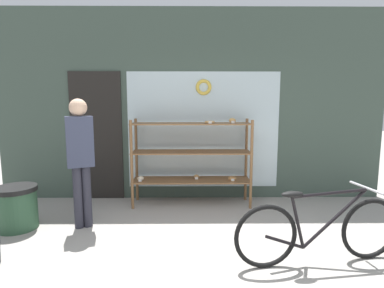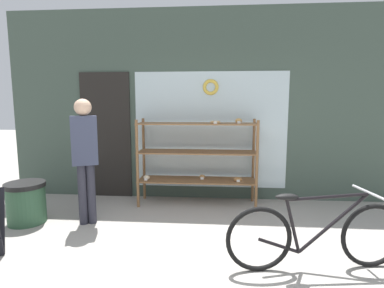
# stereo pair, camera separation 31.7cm
# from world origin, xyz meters

# --- Properties ---
(storefront_facade) EXTENTS (6.36, 0.13, 3.10)m
(storefront_facade) POSITION_xyz_m (-0.04, 2.68, 1.52)
(storefront_facade) COLOR #3D4C42
(storefront_facade) RESTS_ON ground_plane
(display_case) EXTENTS (1.84, 0.46, 1.36)m
(display_case) POSITION_xyz_m (0.01, 2.31, 0.81)
(display_case) COLOR brown
(display_case) RESTS_ON ground_plane
(bicycle) EXTENTS (1.74, 0.46, 0.77)m
(bicycle) POSITION_xyz_m (1.25, 0.52, 0.35)
(bicycle) COLOR black
(bicycle) RESTS_ON ground_plane
(pedestrian) EXTENTS (0.37, 0.29, 1.65)m
(pedestrian) POSITION_xyz_m (-1.40, 1.43, 0.97)
(pedestrian) COLOR #282833
(pedestrian) RESTS_ON ground_plane
(trash_bin) EXTENTS (0.51, 0.51, 0.55)m
(trash_bin) POSITION_xyz_m (-2.23, 1.39, 0.30)
(trash_bin) COLOR #2D5138
(trash_bin) RESTS_ON ground_plane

